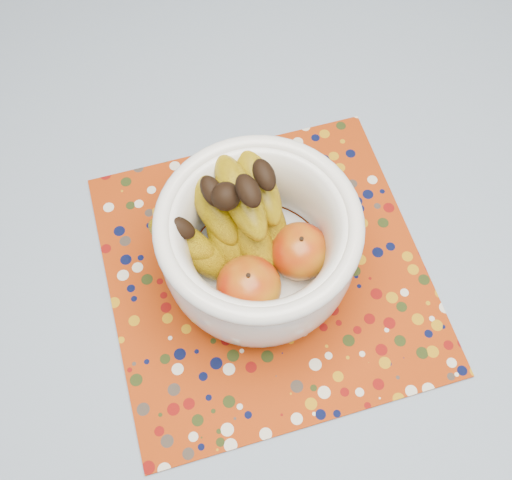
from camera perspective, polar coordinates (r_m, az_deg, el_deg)
table at (r=0.84m, az=1.49°, el=-5.61°), size 1.20×1.20×0.75m
tablecloth at (r=0.76m, az=1.64°, el=-3.48°), size 1.32×1.32×0.01m
placemat at (r=0.76m, az=0.96°, el=-3.00°), size 0.49×0.49×0.00m
fruit_bowl at (r=0.69m, az=-0.51°, el=0.04°), size 0.25×0.23×0.18m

